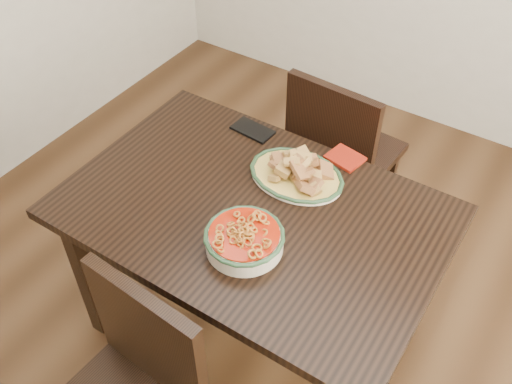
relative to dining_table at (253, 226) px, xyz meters
The scene contains 7 objects.
floor 0.67m from the dining_table, 65.19° to the left, with size 3.50×3.50×0.00m, color #362111.
dining_table is the anchor object (origin of this frame).
chair_far 0.73m from the dining_table, 90.63° to the left, with size 0.45×0.45×0.89m.
fish_plate 0.26m from the dining_table, 77.51° to the left, with size 0.35×0.27×0.11m.
noodle_bowl 0.22m from the dining_table, 65.40° to the right, with size 0.26×0.26×0.08m.
smartphone 0.43m from the dining_table, 123.28° to the left, with size 0.17×0.09×0.01m, color black.
napkin 0.44m from the dining_table, 69.57° to the left, with size 0.13×0.11×0.01m, color maroon.
Camera 1 is at (0.70, -1.23, 2.14)m, focal length 40.00 mm.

